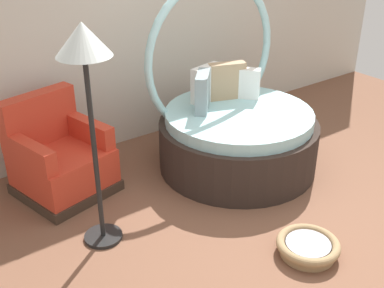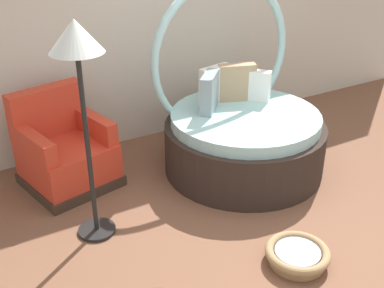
% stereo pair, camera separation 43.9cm
% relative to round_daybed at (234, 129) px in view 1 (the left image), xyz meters
% --- Properties ---
extents(ground_plane, '(8.00, 8.00, 0.02)m').
position_rel_round_daybed_xyz_m(ground_plane, '(-0.35, -1.17, -0.43)').
color(ground_plane, brown).
extents(back_wall, '(8.00, 0.12, 2.87)m').
position_rel_round_daybed_xyz_m(back_wall, '(-0.35, 1.22, 1.02)').
color(back_wall, beige).
rests_on(back_wall, ground_plane).
extents(round_daybed, '(1.64, 1.64, 1.92)m').
position_rel_round_daybed_xyz_m(round_daybed, '(0.00, 0.00, 0.00)').
color(round_daybed, '#2D231E').
rests_on(round_daybed, ground_plane).
extents(red_armchair, '(0.96, 0.96, 0.94)m').
position_rel_round_daybed_xyz_m(red_armchair, '(-1.69, 0.59, -0.08)').
color(red_armchair, '#38281E').
rests_on(red_armchair, ground_plane).
extents(pet_basket, '(0.51, 0.51, 0.13)m').
position_rel_round_daybed_xyz_m(pet_basket, '(-0.49, -1.49, -0.34)').
color(pet_basket, '#9E7F56').
rests_on(pet_basket, ground_plane).
extents(floor_lamp, '(0.40, 0.40, 1.82)m').
position_rel_round_daybed_xyz_m(floor_lamp, '(-1.72, -0.33, 1.12)').
color(floor_lamp, black).
rests_on(floor_lamp, ground_plane).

